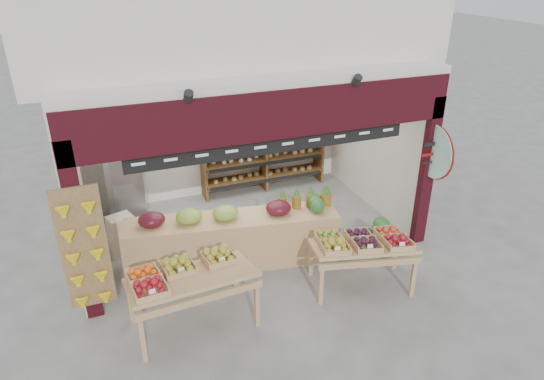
{
  "coord_description": "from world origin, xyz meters",
  "views": [
    {
      "loc": [
        -2.37,
        -7.06,
        4.63
      ],
      "look_at": [
        0.29,
        -0.2,
        1.06
      ],
      "focal_mm": 32.0,
      "sensor_mm": 36.0,
      "label": 1
    }
  ],
  "objects": [
    {
      "name": "shop_structure",
      "position": [
        0.0,
        1.61,
        3.92
      ],
      "size": [
        6.36,
        5.12,
        5.4
      ],
      "color": "silver",
      "rests_on": "ground"
    },
    {
      "name": "mid_counter",
      "position": [
        -0.54,
        -0.53,
        0.47
      ],
      "size": [
        3.5,
        1.25,
        1.08
      ],
      "color": "tan",
      "rests_on": "ground"
    },
    {
      "name": "watermelon_pile",
      "position": [
        1.98,
        -1.01,
        0.19
      ],
      "size": [
        0.73,
        0.73,
        0.57
      ],
      "color": "#1A4E1F",
      "rests_on": "ground"
    },
    {
      "name": "cardboard_stack",
      "position": [
        -2.01,
        0.59,
        0.25
      ],
      "size": [
        1.06,
        0.89,
        0.69
      ],
      "color": "silver",
      "rests_on": "ground"
    },
    {
      "name": "ground",
      "position": [
        0.0,
        0.0,
        0.0
      ],
      "size": [
        60.0,
        60.0,
        0.0
      ],
      "primitive_type": "plane",
      "color": "slate",
      "rests_on": "ground"
    },
    {
      "name": "back_shelving",
      "position": [
        0.94,
        1.98,
        1.07
      ],
      "size": [
        2.69,
        0.44,
        1.69
      ],
      "color": "brown",
      "rests_on": "ground"
    },
    {
      "name": "display_table_right",
      "position": [
        1.11,
        -1.81,
        0.76
      ],
      "size": [
        1.67,
        1.18,
        0.98
      ],
      "color": "tan",
      "rests_on": "ground"
    },
    {
      "name": "refrigerator",
      "position": [
        -1.94,
        1.66,
        0.84
      ],
      "size": [
        0.75,
        0.75,
        1.67
      ],
      "primitive_type": "cube",
      "rotation": [
        0.0,
        0.0,
        -0.18
      ],
      "color": "#ABAEB2",
      "rests_on": "ground"
    },
    {
      "name": "gift_sign",
      "position": [
        2.75,
        -1.15,
        1.75
      ],
      "size": [
        0.04,
        0.93,
        0.92
      ],
      "color": "#BEEFD3",
      "rests_on": "ground"
    },
    {
      "name": "banana_board",
      "position": [
        -2.73,
        -1.17,
        1.12
      ],
      "size": [
        0.6,
        0.15,
        1.8
      ],
      "color": "olive",
      "rests_on": "ground"
    },
    {
      "name": "display_table_left",
      "position": [
        -1.59,
        -1.7,
        0.81
      ],
      "size": [
        1.73,
        1.04,
        1.06
      ],
      "color": "tan",
      "rests_on": "ground"
    }
  ]
}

